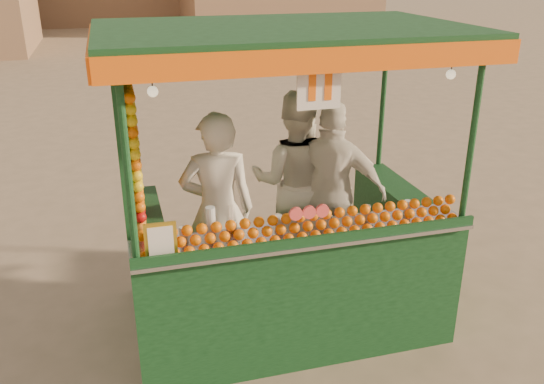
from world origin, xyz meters
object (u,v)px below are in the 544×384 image
object	(u,v)px
vendor_left	(218,211)
vendor_middle	(295,181)
vendor_right	(332,192)
juice_cart	(278,240)

from	to	relation	value
vendor_left	vendor_middle	bearing A→B (deg)	-144.71
vendor_left	vendor_right	distance (m)	1.17
vendor_middle	vendor_right	distance (m)	0.41
juice_cart	vendor_right	world-z (taller)	juice_cart
vendor_left	vendor_middle	xyz separation A→B (m)	(0.87, 0.48, 0.01)
vendor_left	vendor_middle	size ratio (longest dim) A/B	0.99
vendor_left	vendor_right	size ratio (longest dim) A/B	1.02
juice_cart	vendor_middle	world-z (taller)	juice_cart
juice_cart	vendor_right	distance (m)	0.75
juice_cart	vendor_right	bearing A→B (deg)	23.57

